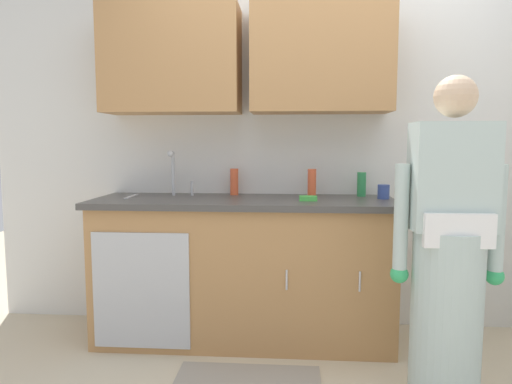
% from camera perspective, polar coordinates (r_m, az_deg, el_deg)
% --- Properties ---
extents(kitchen_wall_with_uppers, '(4.80, 0.44, 2.70)m').
position_cam_1_polar(kitchen_wall_with_uppers, '(3.28, 6.26, 9.07)').
color(kitchen_wall_with_uppers, silver).
rests_on(kitchen_wall_with_uppers, ground).
extents(counter_cabinet, '(1.90, 0.62, 0.90)m').
position_cam_1_polar(counter_cabinet, '(3.11, -1.55, -9.83)').
color(counter_cabinet, '#B27F4C').
rests_on(counter_cabinet, ground).
extents(countertop, '(1.96, 0.66, 0.04)m').
position_cam_1_polar(countertop, '(3.02, -1.52, -1.20)').
color(countertop, '#474442').
rests_on(countertop, counter_cabinet).
extents(sink, '(0.50, 0.36, 0.35)m').
position_cam_1_polar(sink, '(3.10, -10.07, -0.98)').
color(sink, '#B7BABF').
rests_on(sink, counter_cabinet).
extents(person_at_sink, '(0.55, 0.34, 1.62)m').
position_cam_1_polar(person_at_sink, '(2.48, 22.64, -8.64)').
color(person_at_sink, white).
rests_on(person_at_sink, ground).
extents(bottle_soap, '(0.06, 0.06, 0.18)m').
position_cam_1_polar(bottle_soap, '(3.23, -2.70, 1.27)').
color(bottle_soap, '#E05933').
rests_on(bottle_soap, countertop).
extents(bottle_water_short, '(0.06, 0.06, 0.19)m').
position_cam_1_polar(bottle_water_short, '(3.13, 6.91, 1.12)').
color(bottle_water_short, '#E05933').
rests_on(bottle_water_short, countertop).
extents(bottle_cleaner_spray, '(0.06, 0.06, 0.16)m').
position_cam_1_polar(bottle_cleaner_spray, '(3.22, 12.89, 0.93)').
color(bottle_cleaner_spray, '#2D8C4C').
rests_on(bottle_cleaner_spray, countertop).
extents(cup_by_sink, '(0.08, 0.08, 0.09)m').
position_cam_1_polar(cup_by_sink, '(3.11, 15.46, 0.03)').
color(cup_by_sink, '#33478C').
rests_on(cup_by_sink, countertop).
extents(knife_on_counter, '(0.03, 0.24, 0.01)m').
position_cam_1_polar(knife_on_counter, '(3.23, -15.11, -0.52)').
color(knife_on_counter, silver).
rests_on(knife_on_counter, countertop).
extents(sponge, '(0.11, 0.07, 0.03)m').
position_cam_1_polar(sponge, '(2.92, 6.45, -0.78)').
color(sponge, '#4CBF4C').
rests_on(sponge, countertop).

